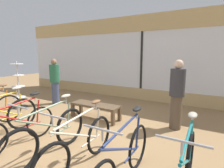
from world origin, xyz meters
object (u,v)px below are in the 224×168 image
object	(u,v)px
accessory_rack	(19,89)
customer_by_window	(55,81)
bicycle_center_left	(19,127)
bicycle_center	(49,135)
customer_near_rack	(177,92)
display_bench	(95,107)
bicycle_center_right	(80,146)
bicycle_left	(0,119)
bicycle_right	(123,161)

from	to	relation	value
accessory_rack	customer_by_window	bearing A→B (deg)	54.49
bicycle_center_left	bicycle_center	distance (m)	0.78
bicycle_center_left	customer_near_rack	world-z (taller)	customer_near_rack
accessory_rack	customer_by_window	distance (m)	1.17
accessory_rack	display_bench	xyz separation A→B (m)	(2.79, 0.41, -0.30)
bicycle_center_right	bicycle_left	bearing A→B (deg)	-179.17
bicycle_center_right	accessory_rack	xyz separation A→B (m)	(-3.84, 1.47, 0.27)
bicycle_center_right	display_bench	bearing A→B (deg)	119.16
customer_near_rack	customer_by_window	world-z (taller)	customer_near_rack
bicycle_center	customer_by_window	bearing A→B (deg)	135.77
bicycle_left	customer_near_rack	distance (m)	3.95
bicycle_left	bicycle_center	bearing A→B (deg)	0.79
bicycle_center	bicycle_right	xyz separation A→B (m)	(1.43, -0.01, -0.00)
bicycle_left	customer_by_window	world-z (taller)	customer_by_window
bicycle_center_left	bicycle_center_right	bearing A→B (deg)	2.27
bicycle_center_left	bicycle_right	xyz separation A→B (m)	(2.21, 0.03, 0.01)
accessory_rack	bicycle_center_right	bearing A→B (deg)	-20.95
bicycle_center	bicycle_center_right	xyz separation A→B (m)	(0.68, 0.01, -0.01)
bicycle_center_left	accessory_rack	distance (m)	2.84
bicycle_center_right	accessory_rack	size ratio (longest dim) A/B	1.12
bicycle_right	bicycle_center_left	bearing A→B (deg)	-179.10
bicycle_center	bicycle_center_right	world-z (taller)	bicycle_center
bicycle_left	bicycle_center_right	xyz separation A→B (m)	(2.17, 0.03, -0.02)
customer_by_window	display_bench	bearing A→B (deg)	-14.06
bicycle_left	bicycle_center_left	distance (m)	0.71
bicycle_left	bicycle_center_left	size ratio (longest dim) A/B	1.07
bicycle_right	customer_near_rack	distance (m)	2.39
display_bench	customer_by_window	bearing A→B (deg)	165.94
accessory_rack	customer_near_rack	world-z (taller)	customer_near_rack
bicycle_right	display_bench	world-z (taller)	bicycle_right
bicycle_center_left	bicycle_left	bearing A→B (deg)	177.84
bicycle_left	accessory_rack	xyz separation A→B (m)	(-1.68, 1.50, 0.24)
bicycle_center_left	accessory_rack	bearing A→B (deg)	147.31
bicycle_left	customer_near_rack	world-z (taller)	customer_near_rack
bicycle_right	display_bench	distance (m)	2.62
bicycle_center_right	customer_by_window	world-z (taller)	customer_by_window
bicycle_left	accessory_rack	bearing A→B (deg)	138.16
display_bench	customer_near_rack	bearing A→B (deg)	11.84
bicycle_center	bicycle_left	bearing A→B (deg)	-179.21
bicycle_left	display_bench	world-z (taller)	bicycle_left
bicycle_center_right	customer_near_rack	size ratio (longest dim) A/B	1.06
accessory_rack	customer_by_window	xyz separation A→B (m)	(0.67, 0.94, 0.19)
bicycle_left	accessory_rack	size ratio (longest dim) A/B	1.14
bicycle_center_left	display_bench	bearing A→B (deg)	78.01
customer_by_window	accessory_rack	bearing A→B (deg)	-125.51
bicycle_left	customer_by_window	bearing A→B (deg)	112.39
bicycle_center_left	customer_by_window	xyz separation A→B (m)	(-1.71, 2.47, 0.46)
accessory_rack	customer_by_window	size ratio (longest dim) A/B	0.97
bicycle_center	display_bench	xyz separation A→B (m)	(-0.37, 1.89, -0.05)
bicycle_center	bicycle_center_left	bearing A→B (deg)	-176.53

